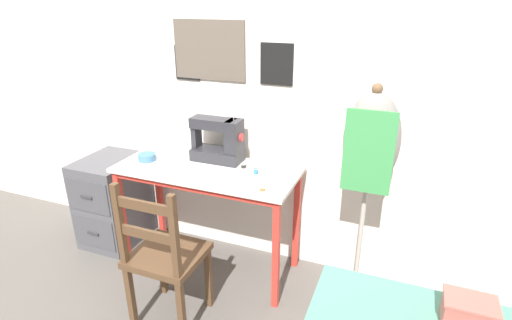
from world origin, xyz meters
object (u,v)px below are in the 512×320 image
(thread_spool_far_edge, at_px, (256,171))
(wooden_chair, at_px, (165,257))
(sewing_machine, at_px, (220,141))
(scissors, at_px, (267,190))
(filing_cabinet, at_px, (113,200))
(thread_spool_near_machine, at_px, (244,166))
(thread_spool_mid_table, at_px, (248,170))
(dress_form, at_px, (370,155))
(fabric_bowl, at_px, (147,157))
(storage_box, at_px, (468,313))

(thread_spool_far_edge, xyz_separation_m, wooden_chair, (-0.33, -0.58, -0.35))
(sewing_machine, distance_m, scissors, 0.57)
(wooden_chair, bearing_deg, filing_cabinet, 145.78)
(scissors, distance_m, wooden_chair, 0.70)
(scissors, distance_m, thread_spool_near_machine, 0.37)
(thread_spool_mid_table, xyz_separation_m, dress_form, (0.74, 0.02, 0.20))
(fabric_bowl, relative_size, wooden_chair, 0.13)
(sewing_machine, distance_m, storage_box, 1.79)
(thread_spool_mid_table, relative_size, dress_form, 0.03)
(scissors, relative_size, wooden_chair, 0.14)
(filing_cabinet, bearing_deg, wooden_chair, -34.22)
(scissors, bearing_deg, dress_form, 22.17)
(thread_spool_mid_table, relative_size, thread_spool_far_edge, 1.00)
(sewing_machine, xyz_separation_m, thread_spool_near_machine, (0.20, -0.06, -0.13))
(filing_cabinet, bearing_deg, fabric_bowl, -9.73)
(thread_spool_mid_table, bearing_deg, dress_form, 1.45)
(wooden_chair, height_order, filing_cabinet, wooden_chair)
(sewing_machine, xyz_separation_m, fabric_bowl, (-0.48, -0.18, -0.12))
(wooden_chair, distance_m, filing_cabinet, 1.07)
(dress_form, bearing_deg, wooden_chair, -149.08)
(sewing_machine, xyz_separation_m, dress_form, (0.99, -0.10, 0.08))
(scissors, xyz_separation_m, storage_box, (0.98, -0.75, 0.08))
(scissors, xyz_separation_m, filing_cabinet, (-1.36, 0.21, -0.44))
(scissors, xyz_separation_m, thread_spool_mid_table, (-0.20, 0.20, 0.02))
(thread_spool_far_edge, xyz_separation_m, storage_box, (1.13, -0.95, 0.06))
(filing_cabinet, relative_size, storage_box, 4.15)
(wooden_chair, height_order, storage_box, wooden_chair)
(thread_spool_mid_table, bearing_deg, wooden_chair, -115.32)
(wooden_chair, bearing_deg, fabric_bowl, 130.98)
(wooden_chair, bearing_deg, scissors, 39.12)
(thread_spool_far_edge, relative_size, wooden_chair, 0.04)
(thread_spool_far_edge, bearing_deg, dress_form, 1.88)
(dress_form, bearing_deg, thread_spool_far_edge, -178.12)
(thread_spool_near_machine, distance_m, thread_spool_mid_table, 0.08)
(sewing_machine, bearing_deg, storage_box, -36.50)
(storage_box, bearing_deg, fabric_bowl, 155.16)
(thread_spool_near_machine, relative_size, storage_box, 0.26)
(thread_spool_far_edge, distance_m, storage_box, 1.48)
(thread_spool_near_machine, height_order, filing_cabinet, thread_spool_near_machine)
(thread_spool_near_machine, xyz_separation_m, filing_cabinet, (-1.10, -0.05, -0.45))
(fabric_bowl, xyz_separation_m, thread_spool_far_edge, (0.79, 0.06, -0.00))
(fabric_bowl, distance_m, scissors, 0.95)
(thread_spool_near_machine, bearing_deg, dress_form, -2.99)
(sewing_machine, relative_size, wooden_chair, 0.39)
(thread_spool_far_edge, xyz_separation_m, filing_cabinet, (-1.21, 0.01, -0.45))
(thread_spool_mid_table, distance_m, dress_form, 0.76)
(wooden_chair, relative_size, storage_box, 5.66)
(thread_spool_near_machine, relative_size, thread_spool_mid_table, 1.08)
(scissors, height_order, thread_spool_near_machine, thread_spool_near_machine)
(sewing_machine, relative_size, dress_form, 0.26)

